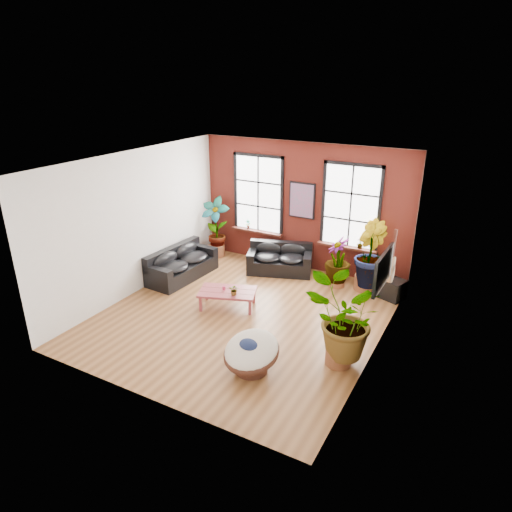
{
  "coord_description": "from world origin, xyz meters",
  "views": [
    {
      "loc": [
        4.65,
        -7.89,
        5.17
      ],
      "look_at": [
        0.0,
        0.6,
        1.25
      ],
      "focal_mm": 32.0,
      "sensor_mm": 36.0,
      "label": 1
    }
  ],
  "objects_px": {
    "coffee_table": "(227,293)",
    "sofa_left": "(181,264)",
    "papasan_chair": "(251,352)",
    "sofa_back": "(280,259)"
  },
  "relations": [
    {
      "from": "sofa_back",
      "to": "papasan_chair",
      "type": "bearing_deg",
      "value": -90.04
    },
    {
      "from": "coffee_table",
      "to": "sofa_left",
      "type": "bearing_deg",
      "value": 136.9
    },
    {
      "from": "sofa_back",
      "to": "coffee_table",
      "type": "height_order",
      "value": "sofa_back"
    },
    {
      "from": "sofa_back",
      "to": "sofa_left",
      "type": "bearing_deg",
      "value": -162.92
    },
    {
      "from": "sofa_back",
      "to": "coffee_table",
      "type": "xyz_separation_m",
      "value": [
        -0.18,
        -2.45,
        0.01
      ]
    },
    {
      "from": "sofa_left",
      "to": "papasan_chair",
      "type": "relative_size",
      "value": 1.68
    },
    {
      "from": "sofa_left",
      "to": "papasan_chair",
      "type": "bearing_deg",
      "value": -122.82
    },
    {
      "from": "sofa_back",
      "to": "papasan_chair",
      "type": "distance_m",
      "value": 4.63
    },
    {
      "from": "sofa_left",
      "to": "coffee_table",
      "type": "distance_m",
      "value": 2.18
    },
    {
      "from": "sofa_left",
      "to": "coffee_table",
      "type": "bearing_deg",
      "value": -109.01
    }
  ]
}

